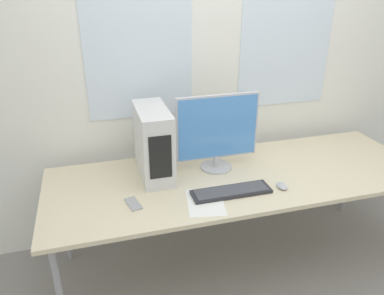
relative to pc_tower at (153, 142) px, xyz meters
The scene contains 8 objects.
wall_back 0.79m from the pc_tower, 36.81° to the left, with size 8.00×0.07×2.70m.
desk 0.63m from the pc_tower, 17.03° to the right, with size 2.52×0.89×0.72m.
pc_tower is the anchor object (origin of this frame).
monitor_main 0.42m from the pc_tower, ahead, with size 0.56×0.21×0.52m.
keyboard 0.59m from the pc_tower, 42.76° to the right, with size 0.49×0.14×0.02m.
mouse 0.86m from the pc_tower, 28.73° to the right, with size 0.06×0.09×0.03m.
cell_phone 0.44m from the pc_tower, 119.54° to the right, with size 0.09×0.15×0.01m.
paper_sheet_left 0.53m from the pc_tower, 62.64° to the right, with size 0.26×0.33×0.00m.
Camera 1 is at (-0.90, -1.57, 1.91)m, focal length 35.00 mm.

